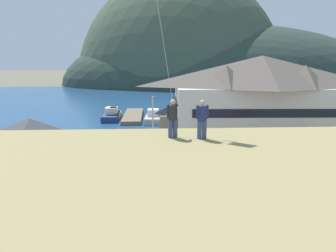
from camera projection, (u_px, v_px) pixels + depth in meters
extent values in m
plane|color=#66604C|center=(179.00, 200.00, 22.99)|extent=(600.00, 600.00, 0.00)
cube|color=gray|center=(174.00, 175.00, 27.86)|extent=(40.00, 20.00, 0.10)
cube|color=navy|center=(159.00, 99.00, 81.57)|extent=(360.00, 84.00, 0.03)
ellipsoid|color=#42513D|center=(181.00, 83.00, 138.67)|extent=(89.72, 74.48, 94.51)
ellipsoid|color=#2D3D33|center=(226.00, 84.00, 132.54)|extent=(137.96, 65.05, 49.73)
cube|color=beige|center=(259.00, 110.00, 43.59)|extent=(23.79, 10.22, 6.61)
cube|color=black|center=(271.00, 113.00, 38.89)|extent=(19.94, 0.79, 1.10)
pyramid|color=#60564C|center=(262.00, 71.00, 42.45)|extent=(25.23, 11.21, 4.22)
pyramid|color=#60564C|center=(226.00, 76.00, 40.90)|extent=(5.34, 5.34, 2.96)
pyramid|color=#60564C|center=(305.00, 76.00, 41.05)|extent=(5.34, 5.34, 2.96)
cube|color=#338475|center=(32.00, 158.00, 27.17)|extent=(6.22, 5.55, 3.63)
pyramid|color=#47474C|center=(30.00, 128.00, 26.61)|extent=(6.73, 6.09, 1.72)
cube|color=black|center=(25.00, 173.00, 24.90)|extent=(1.10, 0.19, 2.54)
cube|color=#756B5B|center=(176.00, 125.00, 42.48)|extent=(4.64, 4.87, 3.01)
pyramid|color=#47474C|center=(177.00, 108.00, 42.01)|extent=(5.02, 5.34, 1.53)
cube|color=black|center=(176.00, 131.00, 40.41)|extent=(1.10, 0.20, 2.11)
cube|color=#70604C|center=(133.00, 116.00, 55.56)|extent=(3.20, 13.76, 0.70)
cube|color=#A8A399|center=(115.00, 116.00, 54.54)|extent=(2.04, 5.70, 0.90)
cube|color=#B7B2A8|center=(114.00, 114.00, 54.43)|extent=(1.98, 5.53, 0.16)
cube|color=silver|center=(114.00, 110.00, 53.88)|extent=(1.33, 1.74, 1.10)
cube|color=#A8A399|center=(153.00, 119.00, 52.57)|extent=(3.13, 8.18, 0.90)
cube|color=#B7B2A8|center=(153.00, 116.00, 52.46)|extent=(3.04, 7.94, 0.16)
cube|color=silver|center=(153.00, 112.00, 51.74)|extent=(1.96, 2.53, 1.10)
cube|color=navy|center=(112.00, 116.00, 54.60)|extent=(2.67, 8.33, 0.90)
cube|color=navy|center=(112.00, 113.00, 54.48)|extent=(2.59, 8.08, 0.16)
cube|color=silver|center=(111.00, 111.00, 53.74)|extent=(1.87, 2.50, 1.10)
cube|color=black|center=(229.00, 188.00, 23.12)|extent=(4.35, 2.19, 0.80)
cube|color=black|center=(228.00, 179.00, 22.95)|extent=(2.24, 1.79, 0.70)
cube|color=black|center=(228.00, 179.00, 22.95)|extent=(2.29, 1.83, 0.32)
cylinder|color=black|center=(251.00, 197.00, 22.51)|extent=(0.66, 0.28, 0.64)
cylinder|color=black|center=(242.00, 187.00, 24.29)|extent=(0.66, 0.28, 0.64)
cylinder|color=black|center=(215.00, 200.00, 22.13)|extent=(0.66, 0.28, 0.64)
cylinder|color=black|center=(208.00, 189.00, 23.90)|extent=(0.66, 0.28, 0.64)
cube|color=red|center=(279.00, 157.00, 30.47)|extent=(4.23, 1.86, 0.80)
cube|color=#B11A15|center=(278.00, 150.00, 30.31)|extent=(2.12, 1.63, 0.70)
cube|color=black|center=(278.00, 150.00, 30.32)|extent=(2.17, 1.66, 0.32)
cylinder|color=black|center=(296.00, 164.00, 29.71)|extent=(0.64, 0.23, 0.64)
cylinder|color=black|center=(288.00, 158.00, 31.50)|extent=(0.64, 0.23, 0.64)
cylinder|color=black|center=(268.00, 164.00, 29.61)|extent=(0.64, 0.23, 0.64)
cylinder|color=black|center=(262.00, 158.00, 31.40)|extent=(0.64, 0.23, 0.64)
cylinder|color=black|center=(316.00, 183.00, 25.14)|extent=(0.64, 0.23, 0.64)
cylinder|color=black|center=(329.00, 192.00, 23.35)|extent=(0.64, 0.23, 0.64)
cube|color=silver|center=(133.00, 162.00, 29.02)|extent=(4.24, 1.90, 0.80)
cube|color=beige|center=(134.00, 154.00, 28.87)|extent=(2.14, 1.65, 0.70)
cube|color=black|center=(134.00, 155.00, 28.87)|extent=(2.18, 1.68, 0.32)
cylinder|color=black|center=(120.00, 163.00, 29.97)|extent=(0.65, 0.24, 0.64)
cylinder|color=black|center=(117.00, 170.00, 28.17)|extent=(0.65, 0.24, 0.64)
cylinder|color=black|center=(148.00, 163.00, 30.04)|extent=(0.65, 0.24, 0.64)
cylinder|color=black|center=(147.00, 169.00, 28.24)|extent=(0.65, 0.24, 0.64)
cube|color=red|center=(67.00, 186.00, 23.57)|extent=(4.24, 1.89, 0.80)
cube|color=#B11A15|center=(68.00, 176.00, 23.42)|extent=(2.13, 1.65, 0.70)
cube|color=black|center=(68.00, 177.00, 23.43)|extent=(2.18, 1.68, 0.32)
cylinder|color=black|center=(53.00, 186.00, 24.45)|extent=(0.64, 0.23, 0.64)
cylinder|color=black|center=(45.00, 196.00, 22.66)|extent=(0.64, 0.23, 0.64)
cylinder|color=black|center=(88.00, 185.00, 24.65)|extent=(0.64, 0.23, 0.64)
cylinder|color=black|center=(83.00, 195.00, 22.86)|extent=(0.64, 0.23, 0.64)
cube|color=#236633|center=(140.00, 193.00, 22.27)|extent=(4.26, 1.94, 0.80)
cube|color=#1E562B|center=(142.00, 183.00, 22.12)|extent=(2.15, 1.67, 0.70)
cube|color=black|center=(142.00, 184.00, 22.13)|extent=(2.19, 1.70, 0.32)
cylinder|color=black|center=(122.00, 194.00, 23.13)|extent=(0.65, 0.24, 0.64)
cylinder|color=black|center=(121.00, 205.00, 21.34)|extent=(0.65, 0.24, 0.64)
cylinder|color=black|center=(159.00, 192.00, 23.35)|extent=(0.65, 0.24, 0.64)
cylinder|color=black|center=(160.00, 203.00, 21.57)|extent=(0.65, 0.24, 0.64)
cylinder|color=#ADADB2|center=(153.00, 127.00, 32.45)|extent=(0.16, 0.16, 6.43)
cube|color=#4C4C51|center=(153.00, 97.00, 32.14)|extent=(0.24, 0.70, 0.20)
cylinder|color=#384770|center=(170.00, 129.00, 13.83)|extent=(0.20, 0.20, 0.82)
cylinder|color=#384770|center=(175.00, 129.00, 13.88)|extent=(0.20, 0.20, 0.82)
cylinder|color=#232328|center=(173.00, 113.00, 13.71)|extent=(0.40, 0.40, 0.64)
sphere|color=tan|center=(173.00, 102.00, 13.60)|extent=(0.24, 0.24, 0.24)
cylinder|color=#232328|center=(176.00, 101.00, 13.81)|extent=(0.21, 0.57, 0.43)
cylinder|color=#232328|center=(168.00, 111.00, 13.64)|extent=(0.11, 0.11, 0.60)
cylinder|color=#384770|center=(199.00, 130.00, 13.65)|extent=(0.20, 0.20, 0.82)
cylinder|color=#384770|center=(204.00, 130.00, 13.67)|extent=(0.20, 0.20, 0.82)
cylinder|color=navy|center=(202.00, 114.00, 13.51)|extent=(0.40, 0.40, 0.64)
sphere|color=tan|center=(203.00, 103.00, 13.41)|extent=(0.24, 0.24, 0.24)
cylinder|color=navy|center=(197.00, 112.00, 13.47)|extent=(0.11, 0.11, 0.60)
cylinder|color=navy|center=(207.00, 112.00, 13.51)|extent=(0.11, 0.11, 0.60)
cylinder|color=silver|center=(159.00, 12.00, 14.85)|extent=(1.62, 3.87, 11.40)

